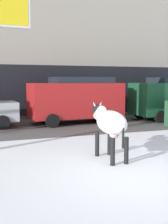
# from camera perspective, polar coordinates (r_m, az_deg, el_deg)

# --- Properties ---
(ground_plane) EXTENTS (120.00, 120.00, 0.00)m
(ground_plane) POSITION_cam_1_polar(r_m,az_deg,el_deg) (6.47, 10.67, -13.07)
(ground_plane) COLOR white
(road_strip) EXTENTS (60.00, 5.60, 0.01)m
(road_strip) POSITION_cam_1_polar(r_m,az_deg,el_deg) (13.64, -6.28, -2.76)
(road_strip) COLOR #514F4C
(road_strip) RESTS_ON ground
(building_facade) EXTENTS (44.00, 6.10, 13.00)m
(building_facade) POSITION_cam_1_polar(r_m,az_deg,el_deg) (19.55, -10.66, 18.99)
(building_facade) COLOR #A39989
(building_facade) RESTS_ON ground
(cow_holstein) EXTENTS (0.63, 1.90, 1.54)m
(cow_holstein) POSITION_cam_1_polar(r_m,az_deg,el_deg) (7.73, 5.38, -2.20)
(cow_holstein) COLOR silver
(cow_holstein) RESTS_ON ground
(car_red_van) EXTENTS (4.67, 2.26, 2.32)m
(car_red_van) POSITION_cam_1_polar(r_m,az_deg,el_deg) (14.38, -1.55, 2.69)
(car_red_van) COLOR red
(car_red_van) RESTS_ON ground
(pedestrian_near_billboard) EXTENTS (0.36, 0.24, 1.73)m
(pedestrian_near_billboard) POSITION_cam_1_polar(r_m,az_deg,el_deg) (17.37, -0.87, 2.10)
(pedestrian_near_billboard) COLOR #282833
(pedestrian_near_billboard) RESTS_ON ground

